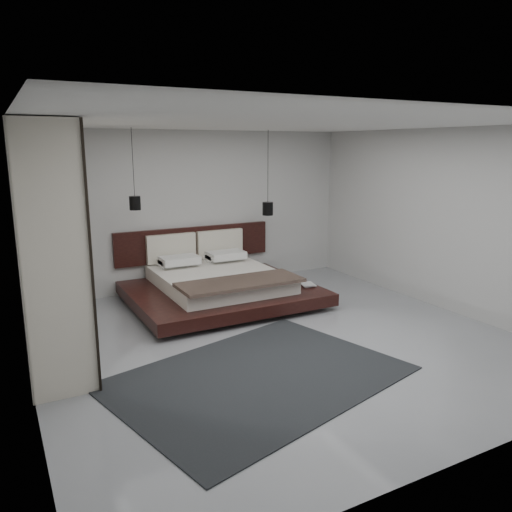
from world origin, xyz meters
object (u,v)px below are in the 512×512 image
wardrobe (41,242)px  rug (258,377)px  lattice_screen (13,233)px  pendant_right (268,208)px  pendant_left (135,203)px  bed (218,284)px

wardrobe → rug: bearing=-44.2°
lattice_screen → rug: size_ratio=0.83×
pendant_right → rug: pendant_right is taller
rug → wardrobe: bearing=135.8°
rug → pendant_left: bearing=97.8°
wardrobe → rug: (1.95, -1.90, -1.39)m
pendant_right → pendant_left: bearing=180.0°
wardrobe → bed: bearing=18.2°
lattice_screen → pendant_left: 1.79m
pendant_right → lattice_screen: bearing=178.9°
wardrobe → rug: wardrobe is taller
bed → rug: bed is taller
bed → pendant_right: bearing=21.5°
lattice_screen → bed: size_ratio=0.89×
lattice_screen → pendant_left: (1.76, -0.08, 0.35)m
pendant_left → rug: size_ratio=0.40×
pendant_left → pendant_right: (2.39, 0.00, -0.23)m
pendant_right → rug: (-1.94, -3.25, -1.42)m
lattice_screen → wardrobe: size_ratio=0.92×
wardrobe → pendant_right: bearing=19.2°
pendant_right → rug: size_ratio=0.48×
lattice_screen → pendant_right: bearing=-1.1°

